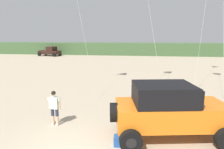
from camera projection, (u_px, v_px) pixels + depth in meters
dune_ridge at (145, 49)px, 45.80m from camera, size 90.00×8.46×2.60m
jeep at (169, 109)px, 7.99m from camera, size 5.00×3.10×2.26m
person_watching at (54, 106)px, 9.14m from camera, size 0.62×0.31×1.67m
cooler_box at (121, 141)px, 7.54m from camera, size 0.59×0.40×0.38m
distant_pickup at (50, 52)px, 42.04m from camera, size 4.89×3.21×1.98m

